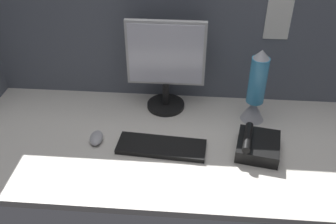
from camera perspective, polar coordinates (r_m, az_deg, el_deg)
ground_plane at (r=165.81cm, az=-0.77°, el=-4.38°), size 180.00×80.00×3.00cm
cubicle_wall_back at (r=180.58cm, az=0.28°, el=11.27°), size 180.00×5.50×61.56cm
monitor at (r=172.76cm, az=-0.34°, el=7.39°), size 35.76×18.00×43.52cm
keyboard at (r=158.99cm, az=-0.90°, el=-5.26°), size 37.84×15.63×2.00cm
mouse at (r=165.25cm, az=-10.74°, el=-3.85°), size 6.57×10.13×3.40cm
lava_lamp at (r=172.46cm, az=13.12°, el=2.99°), size 10.76×10.76×35.20cm
desk_phone at (r=160.50cm, az=13.28°, el=-4.93°), size 20.07×21.69×8.80cm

